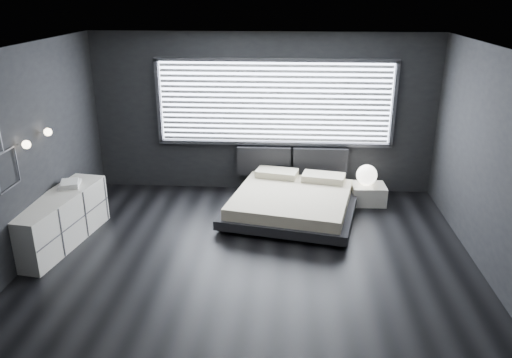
{
  "coord_description": "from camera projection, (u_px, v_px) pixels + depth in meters",
  "views": [
    {
      "loc": [
        0.45,
        -5.82,
        3.45
      ],
      "look_at": [
        0.0,
        0.85,
        0.9
      ],
      "focal_mm": 35.0,
      "sensor_mm": 36.0,
      "label": 1
    }
  ],
  "objects": [
    {
      "name": "wall_art_lower",
      "position": [
        8.0,
        170.0,
        6.1
      ],
      "size": [
        0.01,
        0.48,
        0.48
      ],
      "color": "#47474C",
      "rests_on": "ground"
    },
    {
      "name": "orb_lamp",
      "position": [
        367.0,
        175.0,
        8.45
      ],
      "size": [
        0.35,
        0.35,
        0.35
      ],
      "primitive_type": "sphere",
      "color": "white",
      "rests_on": "nightstand"
    },
    {
      "name": "sconce_near",
      "position": [
        26.0,
        145.0,
        6.34
      ],
      "size": [
        0.18,
        0.11,
        0.11
      ],
      "color": "silver",
      "rests_on": "ground"
    },
    {
      "name": "room",
      "position": [
        251.0,
        166.0,
        6.19
      ],
      "size": [
        6.04,
        6.0,
        2.8
      ],
      "color": "black",
      "rests_on": "ground"
    },
    {
      "name": "sconce_far",
      "position": [
        48.0,
        132.0,
        6.9
      ],
      "size": [
        0.18,
        0.11,
        0.11
      ],
      "color": "silver",
      "rests_on": "ground"
    },
    {
      "name": "headboard",
      "position": [
        292.0,
        161.0,
        8.91
      ],
      "size": [
        1.96,
        0.16,
        0.52
      ],
      "color": "black",
      "rests_on": "ground"
    },
    {
      "name": "nightstand",
      "position": [
        368.0,
        194.0,
        8.55
      ],
      "size": [
        0.58,
        0.49,
        0.33
      ],
      "primitive_type": "cube",
      "rotation": [
        0.0,
        0.0,
        0.03
      ],
      "color": "silver",
      "rests_on": "ground"
    },
    {
      "name": "bed",
      "position": [
        292.0,
        202.0,
        8.05
      ],
      "size": [
        2.33,
        2.26,
        0.52
      ],
      "color": "black",
      "rests_on": "ground"
    },
    {
      "name": "dresser",
      "position": [
        60.0,
        220.0,
        7.12
      ],
      "size": [
        0.79,
        1.88,
        0.73
      ],
      "color": "silver",
      "rests_on": "ground"
    },
    {
      "name": "book_stack",
      "position": [
        70.0,
        184.0,
        7.36
      ],
      "size": [
        0.36,
        0.43,
        0.08
      ],
      "color": "silver",
      "rests_on": "dresser"
    },
    {
      "name": "window",
      "position": [
        275.0,
        103.0,
        8.61
      ],
      "size": [
        4.14,
        0.09,
        1.52
      ],
      "color": "white",
      "rests_on": "ground"
    }
  ]
}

